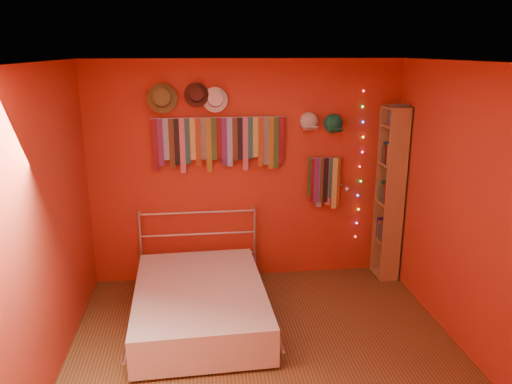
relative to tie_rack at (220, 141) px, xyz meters
name	(u,v)px	position (x,y,z in m)	size (l,w,h in m)	color
ground	(268,361)	(0.30, -1.68, -1.63)	(3.50, 3.50, 0.00)	brown
back_wall	(247,173)	(0.30, 0.07, -0.38)	(3.50, 0.02, 2.50)	#AC2B1B
right_wall	(477,216)	(2.05, -1.68, -0.38)	(0.02, 3.50, 2.50)	#AC2B1B
left_wall	(40,234)	(-1.45, -1.68, -0.38)	(0.02, 3.50, 2.50)	#AC2B1B
ceiling	(271,62)	(0.30, -1.68, 0.87)	(3.50, 3.50, 0.02)	white
tie_rack	(220,141)	(0.00, 0.00, 0.00)	(1.45, 0.03, 0.60)	silver
small_tie_rack	(324,180)	(1.19, 0.00, -0.48)	(0.40, 0.03, 0.61)	silver
fedora_olive	(162,98)	(-0.59, -0.03, 0.47)	(0.31, 0.17, 0.31)	brown
fedora_brown	(196,95)	(-0.23, -0.03, 0.50)	(0.26, 0.14, 0.26)	#432118
fedora_white	(215,99)	(-0.04, -0.03, 0.45)	(0.27, 0.15, 0.27)	white
cap_white	(309,122)	(0.99, 0.01, 0.19)	(0.19, 0.24, 0.19)	silver
cap_green	(333,124)	(1.27, 0.01, 0.16)	(0.20, 0.25, 0.20)	#186D4F
fairy_lights	(360,167)	(1.61, 0.03, -0.34)	(0.06, 0.02, 1.74)	#FF3333
reading_lamp	(346,188)	(1.40, -0.16, -0.54)	(0.07, 0.28, 0.08)	silver
bookshelf	(394,193)	(1.96, -0.15, -0.62)	(0.25, 0.34, 2.00)	#A8864B
bed	(200,303)	(-0.27, -0.96, -1.43)	(1.38, 1.84, 0.88)	silver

